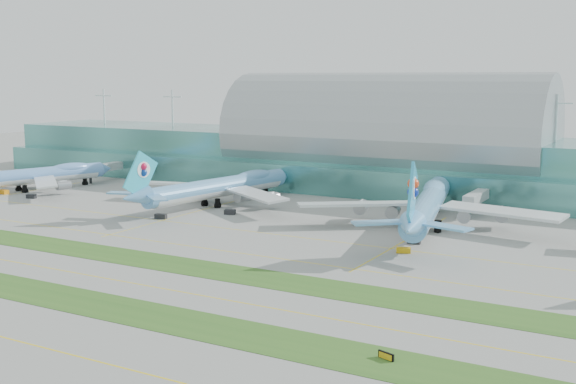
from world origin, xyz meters
The scene contains 17 objects.
ground centered at (0.00, 0.00, 0.00)m, with size 700.00×700.00×0.00m, color gray.
terminal centered at (0.01, 128.79, 14.23)m, with size 340.00×69.10×36.00m.
grass_strip_near centered at (0.00, -28.00, 0.04)m, with size 420.00×12.00×0.08m, color #2D591E.
grass_strip_far centered at (0.00, 2.00, 0.04)m, with size 420.00×12.00×0.08m, color #2D591E.
taxiline_b centered at (0.00, -14.00, 0.01)m, with size 420.00×0.35×0.01m, color yellow.
taxiline_c centered at (0.00, 18.00, 0.01)m, with size 420.00×0.35×0.01m, color yellow.
taxiline_d centered at (0.00, 40.00, 0.01)m, with size 420.00×0.35×0.01m, color yellow.
airliner_a centered at (-111.47, 60.87, 5.84)m, with size 57.69×66.97×18.93m.
airliner_b centered at (-33.70, 69.80, 6.33)m, with size 64.78×74.30×20.52m.
airliner_c centered at (37.29, 67.66, 7.01)m, with size 71.10×81.87×22.74m.
gse_a centered at (-114.66, 50.63, 0.74)m, with size 3.89×2.05×1.48m, color orange.
gse_b centered at (-98.23, 48.71, 0.71)m, with size 3.29×1.68×1.41m, color black.
gse_c centered at (-35.94, 42.02, 0.73)m, with size 3.50×1.61×1.46m, color black.
gse_d centered at (-21.82, 57.68, 0.76)m, with size 3.26×1.97×1.52m, color black.
gse_e centered at (41.54, 37.20, 0.65)m, with size 3.39×1.58×1.31m, color #DFA40D.
gse_f centered at (40.47, 47.57, 0.75)m, with size 3.33×1.48×1.51m, color black.
taxiway_sign_east centered at (62.31, -26.67, 0.60)m, with size 2.82×1.15×1.22m.
Camera 1 is at (99.21, -122.48, 41.47)m, focal length 45.00 mm.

